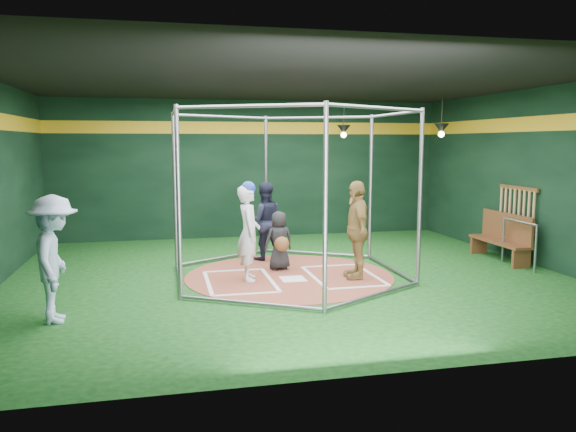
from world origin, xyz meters
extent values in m
cube|color=#0D390F|center=(0.00, 0.00, -0.01)|extent=(10.00, 9.00, 0.02)
cube|color=black|center=(0.00, 0.00, 3.50)|extent=(10.00, 9.00, 0.02)
cube|color=black|center=(0.00, 4.50, 1.75)|extent=(10.00, 0.10, 3.50)
cube|color=black|center=(0.00, -4.50, 1.75)|extent=(10.00, 0.10, 3.50)
cube|color=black|center=(5.00, 0.00, 1.75)|extent=(0.10, 9.00, 3.50)
cube|color=gold|center=(0.00, 4.47, 2.80)|extent=(10.00, 0.01, 0.30)
cube|color=gold|center=(4.97, 0.00, 2.80)|extent=(0.01, 9.00, 0.30)
cylinder|color=brown|center=(0.00, 0.00, 0.01)|extent=(3.80, 3.80, 0.01)
cube|color=white|center=(0.00, -0.30, 0.02)|extent=(0.43, 0.43, 0.01)
cube|color=white|center=(-0.95, 0.60, 0.02)|extent=(1.10, 0.07, 0.01)
cube|color=white|center=(-0.95, -1.10, 0.02)|extent=(1.10, 0.07, 0.01)
cube|color=white|center=(-1.50, -0.25, 0.02)|extent=(0.07, 1.70, 0.01)
cube|color=white|center=(-0.40, -0.25, 0.02)|extent=(0.07, 1.70, 0.01)
cube|color=white|center=(0.95, 0.60, 0.02)|extent=(1.10, 0.07, 0.01)
cube|color=white|center=(0.95, -1.10, 0.02)|extent=(1.10, 0.07, 0.01)
cube|color=white|center=(0.40, -0.25, 0.02)|extent=(0.07, 1.70, 0.01)
cube|color=white|center=(1.50, -0.25, 0.02)|extent=(0.07, 1.70, 0.01)
cylinder|color=gray|center=(1.99, 1.15, 1.50)|extent=(0.07, 0.07, 3.00)
cylinder|color=gray|center=(0.00, 2.30, 1.50)|extent=(0.07, 0.07, 3.00)
cylinder|color=gray|center=(-1.99, 1.15, 1.50)|extent=(0.07, 0.07, 3.00)
cylinder|color=gray|center=(-1.99, -1.15, 1.50)|extent=(0.07, 0.07, 3.00)
cylinder|color=gray|center=(0.00, -2.30, 1.50)|extent=(0.07, 0.07, 3.00)
cylinder|color=gray|center=(1.99, -1.15, 1.50)|extent=(0.07, 0.07, 3.00)
cylinder|color=gray|center=(1.00, 1.72, 2.95)|extent=(2.02, 1.20, 0.06)
cylinder|color=gray|center=(1.00, 1.72, 0.05)|extent=(2.02, 1.20, 0.06)
cylinder|color=gray|center=(-1.00, 1.72, 2.95)|extent=(2.02, 1.20, 0.06)
cylinder|color=gray|center=(-1.00, 1.72, 0.05)|extent=(2.02, 1.20, 0.06)
cylinder|color=gray|center=(-1.99, 0.00, 2.95)|extent=(0.06, 2.30, 0.06)
cylinder|color=gray|center=(-1.99, 0.00, 0.05)|extent=(0.06, 2.30, 0.06)
cylinder|color=gray|center=(-1.00, -1.73, 2.95)|extent=(2.02, 1.20, 0.06)
cylinder|color=gray|center=(-1.00, -1.73, 0.05)|extent=(2.02, 1.20, 0.06)
cylinder|color=gray|center=(1.00, -1.73, 2.95)|extent=(2.02, 1.20, 0.06)
cylinder|color=gray|center=(1.00, -1.73, 0.05)|extent=(2.02, 1.20, 0.06)
cylinder|color=gray|center=(1.99, 0.00, 2.95)|extent=(0.06, 2.30, 0.06)
cylinder|color=gray|center=(1.99, 0.00, 0.05)|extent=(0.06, 2.30, 0.06)
cube|color=brown|center=(4.94, 0.40, 1.50)|extent=(0.05, 1.25, 0.08)
cube|color=brown|center=(4.94, 0.40, 0.60)|extent=(0.05, 1.25, 0.08)
cylinder|color=tan|center=(4.92, -0.15, 1.05)|extent=(0.06, 0.06, 0.85)
cylinder|color=tan|center=(4.92, 0.01, 1.05)|extent=(0.06, 0.06, 0.85)
cylinder|color=tan|center=(4.92, 0.16, 1.05)|extent=(0.06, 0.06, 0.85)
cylinder|color=tan|center=(4.92, 0.32, 1.05)|extent=(0.06, 0.06, 0.85)
cylinder|color=tan|center=(4.92, 0.48, 1.05)|extent=(0.06, 0.06, 0.85)
cylinder|color=tan|center=(4.92, 0.64, 1.05)|extent=(0.06, 0.06, 0.85)
cylinder|color=tan|center=(4.92, 0.79, 1.05)|extent=(0.06, 0.06, 0.85)
cylinder|color=tan|center=(4.92, 0.95, 1.05)|extent=(0.06, 0.06, 0.85)
cone|color=black|center=(2.20, 3.60, 2.75)|extent=(0.34, 0.34, 0.22)
sphere|color=#FFD899|center=(2.20, 3.60, 2.62)|extent=(0.14, 0.14, 0.14)
cylinder|color=black|center=(2.20, 3.60, 3.10)|extent=(0.02, 0.02, 0.70)
cone|color=black|center=(4.00, 2.00, 2.75)|extent=(0.34, 0.34, 0.22)
sphere|color=#FFD899|center=(4.00, 2.00, 2.62)|extent=(0.14, 0.14, 0.14)
cylinder|color=black|center=(4.00, 2.00, 3.10)|extent=(0.02, 0.02, 0.70)
imported|color=silver|center=(-0.77, -0.15, 0.85)|extent=(0.46, 0.65, 1.68)
sphere|color=navy|center=(-0.77, -0.15, 1.64)|extent=(0.26, 0.26, 0.26)
imported|color=tan|center=(1.14, -0.42, 0.89)|extent=(0.54, 1.07, 1.75)
imported|color=black|center=(-0.08, 0.54, 0.57)|extent=(0.61, 0.45, 1.12)
sphere|color=brown|center=(-0.08, 0.29, 0.55)|extent=(0.28, 0.28, 0.28)
imported|color=black|center=(-0.19, 1.50, 0.82)|extent=(0.79, 0.61, 1.61)
imported|color=#ACC6E4|center=(-3.68, -1.86, 0.87)|extent=(0.72, 1.17, 1.74)
cube|color=brown|center=(4.55, 0.40, 0.40)|extent=(0.40, 1.70, 0.06)
cube|color=brown|center=(4.71, 0.40, 0.71)|extent=(0.06, 1.70, 0.57)
cube|color=brown|center=(4.55, -0.35, 0.19)|extent=(0.38, 0.08, 0.38)
cube|color=brown|center=(4.55, 1.15, 0.19)|extent=(0.38, 0.08, 0.38)
cylinder|color=gray|center=(4.55, -0.77, 0.46)|extent=(0.05, 0.05, 0.92)
cylinder|color=gray|center=(4.55, 0.25, 0.46)|extent=(0.05, 0.05, 0.92)
cylinder|color=gray|center=(4.55, -0.26, 0.90)|extent=(0.05, 1.02, 0.05)
camera|label=1|loc=(-2.22, -9.81, 2.43)|focal=35.00mm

